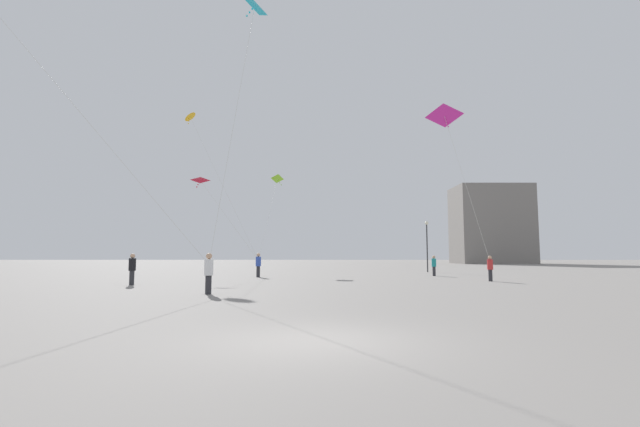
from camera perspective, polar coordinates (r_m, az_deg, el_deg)
ground_plane at (r=9.06m, az=-0.32°, el=-16.34°), size 300.00×300.00×0.00m
person_in_black at (r=27.43m, az=-23.19°, el=-6.53°), size 0.39×0.39×1.80m
person_in_white at (r=19.98m, az=-14.20°, el=-7.37°), size 0.39×0.39×1.80m
person_in_teal at (r=37.34m, az=14.79°, el=-6.49°), size 0.36×0.36×1.67m
person_in_red at (r=30.90m, az=21.47°, el=-6.55°), size 0.36×0.36×1.67m
person_in_blue at (r=34.45m, az=-7.93°, el=-6.55°), size 0.41×0.41×1.86m
kite_magenta_delta at (r=30.14m, az=16.11°, el=11.99°), size 4.05×1.85×9.93m
kite_cyan_delta at (r=25.90m, az=-8.43°, el=24.91°), size 2.11×3.63×14.20m
kite_amber_diamond at (r=45.22m, az=-16.45°, el=11.93°), size 8.45×7.91×14.34m
kite_lime_delta at (r=45.97m, az=-5.53°, el=4.24°), size 1.12×11.81×8.78m
kite_crimson_delta at (r=37.43m, az=-15.14°, el=4.06°), size 5.78×1.99×6.88m
building_left_hall at (r=95.70m, az=21.55°, el=-1.38°), size 14.47×10.18×15.74m
lamppost_east at (r=45.58m, az=13.93°, el=-3.12°), size 0.36×0.36×5.15m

